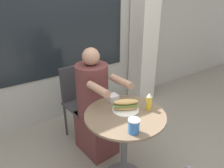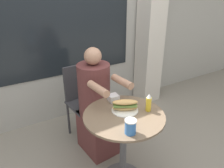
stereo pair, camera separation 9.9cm
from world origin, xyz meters
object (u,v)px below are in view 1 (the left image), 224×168
at_px(drink_cup, 134,126).
at_px(condiment_bottle, 149,102).
at_px(cafe_table, 125,133).
at_px(seated_diner, 95,109).
at_px(diner_chair, 79,96).
at_px(sandwich_on_plate, 126,106).

bearing_deg(drink_cup, condiment_bottle, 29.72).
relative_size(cafe_table, seated_diner, 0.62).
bearing_deg(drink_cup, diner_chair, 85.37).
bearing_deg(sandwich_on_plate, condiment_bottle, -30.95).
height_order(drink_cup, condiment_bottle, condiment_bottle).
relative_size(cafe_table, drink_cup, 6.49).
height_order(diner_chair, sandwich_on_plate, diner_chair).
bearing_deg(cafe_table, condiment_bottle, -14.70).
height_order(diner_chair, seated_diner, seated_diner).
xyz_separation_m(cafe_table, seated_diner, (0.00, 0.52, -0.02)).
relative_size(diner_chair, seated_diner, 0.75).
height_order(seated_diner, condiment_bottle, seated_diner).
distance_m(diner_chair, drink_cup, 1.13).
xyz_separation_m(cafe_table, condiment_bottle, (0.21, -0.05, 0.27)).
relative_size(seated_diner, drink_cup, 10.42).
distance_m(cafe_table, condiment_bottle, 0.35).
bearing_deg(seated_diner, sandwich_on_plate, 89.68).
relative_size(drink_cup, condiment_bottle, 0.70).
distance_m(sandwich_on_plate, drink_cup, 0.31).
bearing_deg(cafe_table, seated_diner, 89.95).
relative_size(diner_chair, sandwich_on_plate, 3.82).
height_order(cafe_table, diner_chair, diner_chair).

